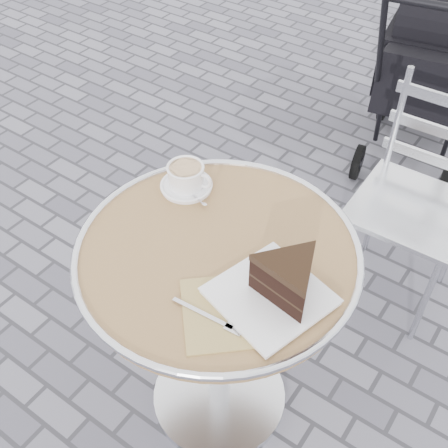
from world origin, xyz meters
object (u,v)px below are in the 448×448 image
Objects in this scene: baby_stroller at (432,71)px; bistro_chair at (427,175)px; cappuccino_set at (187,179)px; cafe_table at (218,292)px; cake_plate_set at (283,283)px.

bistro_chair is at bearing -82.57° from baby_stroller.
cafe_table is at bearing -47.13° from cappuccino_set.
cappuccino_set is 0.43× the size of cake_plate_set.
cake_plate_set is (0.21, -0.04, 0.22)m from cafe_table.
baby_stroller is at bearing 106.82° from bistro_chair.
baby_stroller is at bearing 113.01° from cake_plate_set.
cafe_table is 1.95× the size of cake_plate_set.
bistro_chair is 0.91m from baby_stroller.
cafe_table is 0.89m from bistro_chair.
cappuccino_set reaches higher than cafe_table.
cafe_table is at bearing -174.90° from cake_plate_set.
cafe_table is 0.74× the size of baby_stroller.
cake_plate_set is at bearing -95.14° from bistro_chair.
cafe_table is 4.55× the size of cappuccino_set.
cappuccino_set is at bearing -107.73° from baby_stroller.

